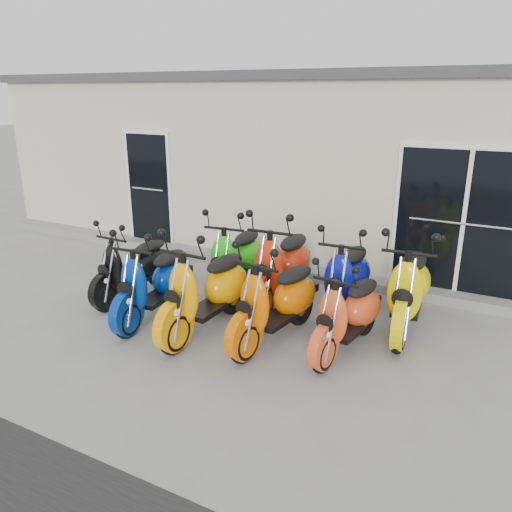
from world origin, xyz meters
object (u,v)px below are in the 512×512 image
object	(u,v)px
scooter_front_black	(133,258)
scooter_front_red	(349,303)
scooter_back_red	(282,255)
scooter_back_yellow	(410,277)
scooter_front_orange_b	(277,290)
scooter_back_blue	(348,268)
scooter_front_orange_a	(207,279)
scooter_back_green	(236,249)
scooter_front_blue	(154,272)

from	to	relation	value
scooter_front_black	scooter_front_red	distance (m)	3.39
scooter_back_red	scooter_back_yellow	distance (m)	1.81
scooter_front_black	scooter_front_orange_b	world-z (taller)	scooter_front_orange_b
scooter_back_blue	scooter_front_black	bearing A→B (deg)	-167.10
scooter_front_orange_a	scooter_back_red	xyz separation A→B (m)	(0.49, 1.26, 0.02)
scooter_back_red	scooter_back_blue	size ratio (longest dim) A/B	1.08
scooter_back_green	scooter_back_blue	xyz separation A→B (m)	(1.77, 0.02, -0.01)
scooter_front_orange_a	scooter_front_blue	bearing A→B (deg)	-178.08
scooter_front_orange_a	scooter_back_yellow	xyz separation A→B (m)	(2.30, 1.28, 0.00)
scooter_front_black	scooter_back_green	distance (m)	1.56
scooter_front_red	scooter_back_yellow	world-z (taller)	scooter_back_yellow
scooter_front_orange_a	scooter_back_yellow	bearing A→B (deg)	31.26
scooter_front_blue	scooter_front_orange_a	xyz separation A→B (m)	(0.86, -0.00, 0.06)
scooter_back_green	scooter_back_yellow	size ratio (longest dim) A/B	0.96
scooter_front_black	scooter_back_yellow	xyz separation A→B (m)	(3.90, 0.85, 0.10)
scooter_front_orange_a	scooter_front_orange_b	world-z (taller)	scooter_front_orange_a
scooter_front_orange_b	scooter_back_red	bearing A→B (deg)	120.00
scooter_front_orange_a	scooter_front_red	xyz separation A→B (m)	(1.79, 0.33, -0.10)
scooter_front_blue	scooter_back_red	xyz separation A→B (m)	(1.35, 1.26, 0.07)
scooter_front_orange_a	scooter_front_black	bearing A→B (deg)	166.99
scooter_front_orange_b	scooter_back_green	bearing A→B (deg)	145.53
scooter_back_blue	scooter_back_red	bearing A→B (deg)	-179.02
scooter_back_red	scooter_back_blue	distance (m)	0.96
scooter_front_blue	scooter_back_yellow	xyz separation A→B (m)	(3.16, 1.28, 0.06)
scooter_front_orange_b	scooter_back_blue	world-z (taller)	scooter_back_blue
scooter_front_blue	scooter_front_orange_b	bearing A→B (deg)	0.56
scooter_back_yellow	scooter_back_green	bearing A→B (deg)	174.66
scooter_back_yellow	scooter_front_black	bearing A→B (deg)	-172.18
scooter_front_blue	scooter_front_orange_a	world-z (taller)	scooter_front_orange_a
scooter_front_orange_a	scooter_back_green	size ratio (longest dim) A/B	1.04
scooter_front_orange_a	scooter_back_red	distance (m)	1.35
scooter_front_black	scooter_back_green	size ratio (longest dim) A/B	0.90
scooter_front_blue	scooter_front_black	bearing A→B (deg)	145.22
scooter_back_red	scooter_front_orange_a	bearing A→B (deg)	-114.01
scooter_back_red	scooter_back_yellow	xyz separation A→B (m)	(1.81, 0.02, -0.02)
scooter_front_orange_a	scooter_back_yellow	size ratio (longest dim) A/B	1.00
scooter_front_black	scooter_front_orange_b	size ratio (longest dim) A/B	0.92
scooter_front_black	scooter_back_yellow	bearing A→B (deg)	14.24
scooter_front_black	scooter_back_blue	size ratio (longest dim) A/B	0.92
scooter_front_orange_b	scooter_back_yellow	bearing A→B (deg)	47.59
scooter_back_blue	scooter_front_orange_b	bearing A→B (deg)	-118.04
scooter_back_blue	scooter_back_yellow	bearing A→B (deg)	-7.40
scooter_back_red	scooter_back_yellow	size ratio (longest dim) A/B	1.02
scooter_front_red	scooter_back_green	size ratio (longest dim) A/B	0.89
scooter_front_orange_a	scooter_back_green	world-z (taller)	scooter_front_orange_a
scooter_front_blue	scooter_back_green	distance (m)	1.43
scooter_front_black	scooter_front_red	world-z (taller)	scooter_front_black
scooter_front_blue	scooter_front_red	size ratio (longest dim) A/B	1.08
scooter_front_black	scooter_front_orange_b	bearing A→B (deg)	-4.10
scooter_front_orange_a	scooter_front_orange_b	distance (m)	0.93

